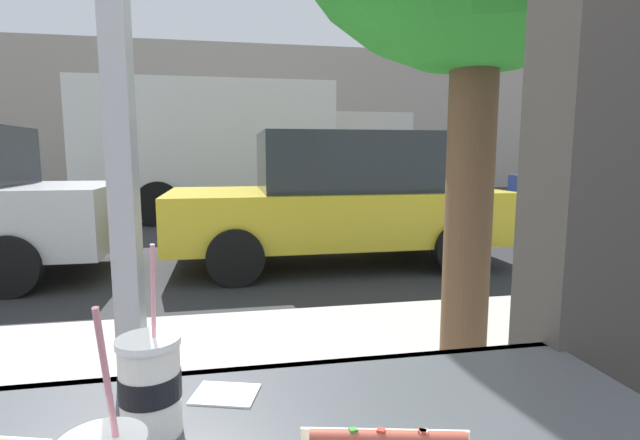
{
  "coord_description": "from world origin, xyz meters",
  "views": [
    {
      "loc": [
        0.21,
        -0.97,
        1.45
      ],
      "look_at": [
        0.81,
        2.19,
        1.01
      ],
      "focal_mm": 27.04,
      "sensor_mm": 36.0,
      "label": 1
    }
  ],
  "objects": [
    {
      "name": "ground_plane",
      "position": [
        0.0,
        8.0,
        0.0
      ],
      "size": [
        60.0,
        60.0,
        0.0
      ],
      "primitive_type": "plane",
      "color": "#2D2D30"
    },
    {
      "name": "sidewalk_strip",
      "position": [
        0.0,
        1.6,
        0.06
      ],
      "size": [
        16.0,
        2.8,
        0.13
      ],
      "primitive_type": "cube",
      "color": "#B2ADA3",
      "rests_on": "ground"
    },
    {
      "name": "building_facade_far",
      "position": [
        0.0,
        18.91,
        2.83
      ],
      "size": [
        28.0,
        1.2,
        5.66
      ],
      "primitive_type": "cube",
      "color": "#A89E8E",
      "rests_on": "ground"
    },
    {
      "name": "soda_cup_right",
      "position": [
        0.08,
        -0.19,
        1.08
      ],
      "size": [
        0.1,
        0.1,
        0.32
      ],
      "color": "white",
      "rests_on": "window_counter"
    },
    {
      "name": "napkin_wrapper",
      "position": [
        0.2,
        -0.08,
        0.99
      ],
      "size": [
        0.14,
        0.12,
        0.0
      ],
      "primitive_type": "cube",
      "rotation": [
        0.0,
        0.0,
        -0.3
      ],
      "color": "white",
      "rests_on": "window_counter"
    },
    {
      "name": "parked_car_yellow",
      "position": [
        1.64,
        5.21,
        0.87
      ],
      "size": [
        4.27,
        2.02,
        1.72
      ],
      "color": "gold",
      "rests_on": "ground"
    },
    {
      "name": "box_truck",
      "position": [
        0.53,
        10.26,
        1.63
      ],
      "size": [
        7.11,
        2.44,
        2.98
      ],
      "color": "silver",
      "rests_on": "ground"
    }
  ]
}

